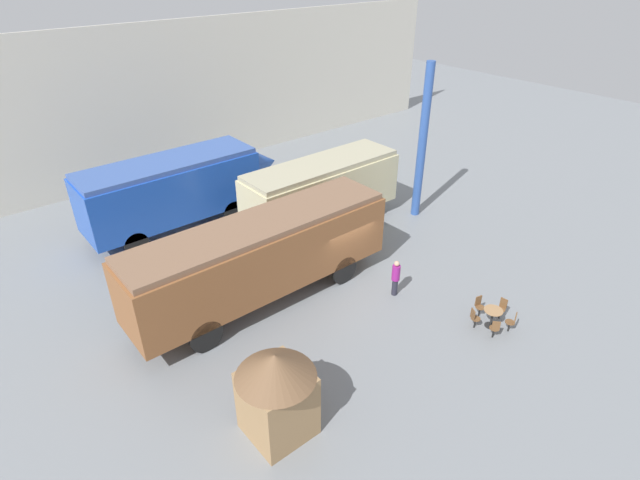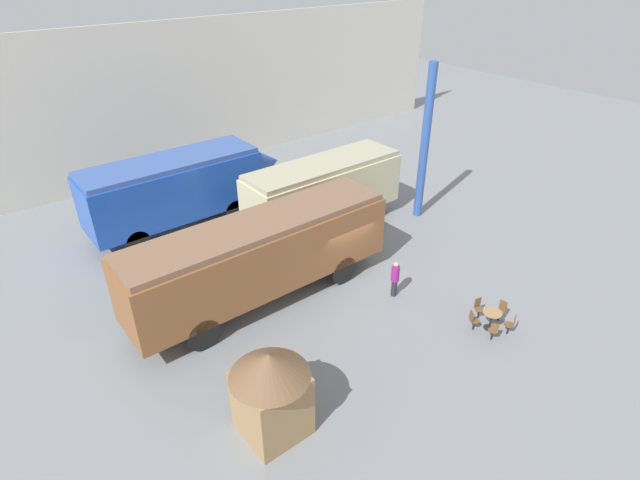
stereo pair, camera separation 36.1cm
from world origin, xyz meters
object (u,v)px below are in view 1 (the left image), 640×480
(cafe_table_near, at_px, (493,314))
(ticket_kiosk, at_px, (277,390))
(passenger_coach_vintage, at_px, (322,189))
(passenger_coach_wooden, at_px, (261,254))
(streamlined_locomotive, at_px, (185,184))
(cafe_chair_0, at_px, (479,305))
(visitor_person, at_px, (396,277))

(cafe_table_near, bearing_deg, ticket_kiosk, 171.82)
(cafe_table_near, bearing_deg, passenger_coach_vintage, 89.45)
(passenger_coach_wooden, xyz_separation_m, ticket_kiosk, (-3.32, -5.68, -0.52))
(streamlined_locomotive, xyz_separation_m, passenger_coach_wooden, (-0.72, -7.99, 0.01))
(passenger_coach_wooden, bearing_deg, passenger_coach_vintage, 29.44)
(cafe_chair_0, xyz_separation_m, ticket_kiosk, (-9.20, 0.59, 1.16))
(passenger_coach_wooden, height_order, visitor_person, passenger_coach_wooden)
(ticket_kiosk, bearing_deg, streamlined_locomotive, 73.54)
(cafe_table_near, relative_size, ticket_kiosk, 0.26)
(streamlined_locomotive, xyz_separation_m, cafe_chair_0, (5.16, -14.25, -1.67))
(passenger_coach_vintage, bearing_deg, cafe_chair_0, -89.59)
(cafe_chair_0, bearing_deg, visitor_person, -140.15)
(visitor_person, bearing_deg, passenger_coach_wooden, 143.44)
(passenger_coach_wooden, relative_size, ticket_kiosk, 3.67)
(passenger_coach_vintage, relative_size, cafe_chair_0, 9.51)
(streamlined_locomotive, relative_size, passenger_coach_wooden, 0.97)
(streamlined_locomotive, height_order, cafe_chair_0, streamlined_locomotive)
(visitor_person, height_order, ticket_kiosk, ticket_kiosk)
(streamlined_locomotive, height_order, ticket_kiosk, streamlined_locomotive)
(streamlined_locomotive, xyz_separation_m, visitor_person, (3.63, -11.21, -1.29))
(cafe_table_near, bearing_deg, visitor_person, 109.93)
(visitor_person, bearing_deg, passenger_coach_vintage, 77.35)
(passenger_coach_vintage, height_order, cafe_chair_0, passenger_coach_vintage)
(passenger_coach_wooden, xyz_separation_m, visitor_person, (4.35, -3.22, -1.30))
(passenger_coach_wooden, distance_m, ticket_kiosk, 6.60)
(streamlined_locomotive, height_order, cafe_table_near, streamlined_locomotive)
(passenger_coach_vintage, height_order, cafe_table_near, passenger_coach_vintage)
(ticket_kiosk, bearing_deg, passenger_coach_wooden, 59.67)
(streamlined_locomotive, distance_m, cafe_table_near, 15.85)
(cafe_chair_0, height_order, visitor_person, visitor_person)
(cafe_table_near, xyz_separation_m, visitor_person, (-1.36, 3.75, 0.33))
(visitor_person, bearing_deg, ticket_kiosk, -162.26)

